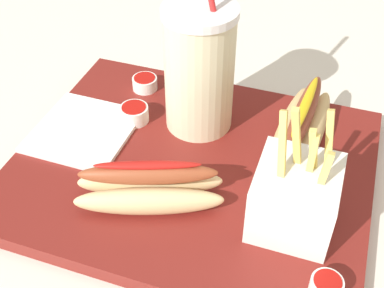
{
  "coord_description": "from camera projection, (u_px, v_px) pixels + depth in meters",
  "views": [
    {
      "loc": [
        0.15,
        -0.42,
        0.45
      ],
      "look_at": [
        0.0,
        0.0,
        0.05
      ],
      "focal_mm": 47.18,
      "sensor_mm": 36.0,
      "label": 1
    }
  ],
  "objects": [
    {
      "name": "ketchup_cup_3",
      "position": [
        326.0,
        286.0,
        0.48
      ],
      "size": [
        0.03,
        0.03,
        0.02
      ],
      "color": "white",
      "rests_on": "food_tray"
    },
    {
      "name": "fries_basket",
      "position": [
        295.0,
        196.0,
        0.52
      ],
      "size": [
        0.08,
        0.09,
        0.15
      ],
      "color": "white",
      "rests_on": "food_tray"
    },
    {
      "name": "food_tray",
      "position": [
        192.0,
        168.0,
        0.63
      ],
      "size": [
        0.43,
        0.35,
        0.02
      ],
      "primitive_type": "cube",
      "color": "maroon",
      "rests_on": "ground_plane"
    },
    {
      "name": "ketchup_cup_2",
      "position": [
        134.0,
        113.0,
        0.67
      ],
      "size": [
        0.04,
        0.04,
        0.02
      ],
      "color": "white",
      "rests_on": "food_tray"
    },
    {
      "name": "soda_cup",
      "position": [
        199.0,
        69.0,
        0.62
      ],
      "size": [
        0.09,
        0.09,
        0.25
      ],
      "color": "beige",
      "rests_on": "food_tray"
    },
    {
      "name": "napkin_stack",
      "position": [
        84.0,
        130.0,
        0.66
      ],
      "size": [
        0.12,
        0.13,
        0.01
      ],
      "primitive_type": "cube",
      "rotation": [
        0.0,
        0.0,
        -0.01
      ],
      "color": "white",
      "rests_on": "food_tray"
    },
    {
      "name": "ground_plane",
      "position": [
        192.0,
        179.0,
        0.64
      ],
      "size": [
        2.4,
        2.4,
        0.02
      ],
      "primitive_type": "cube",
      "color": "silver"
    },
    {
      "name": "hot_dog_1",
      "position": [
        149.0,
        187.0,
        0.56
      ],
      "size": [
        0.17,
        0.11,
        0.06
      ],
      "color": "#E5C689",
      "rests_on": "food_tray"
    },
    {
      "name": "hot_dog_2",
      "position": [
        301.0,
        127.0,
        0.63
      ],
      "size": [
        0.07,
        0.19,
        0.06
      ],
      "color": "#DBB775",
      "rests_on": "food_tray"
    },
    {
      "name": "ketchup_cup_1",
      "position": [
        145.0,
        82.0,
        0.73
      ],
      "size": [
        0.04,
        0.04,
        0.02
      ],
      "color": "white",
      "rests_on": "food_tray"
    }
  ]
}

